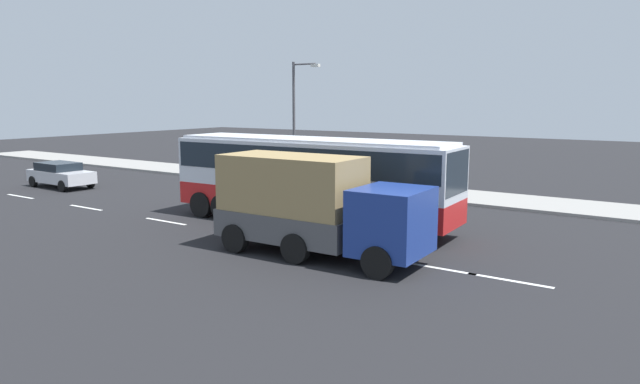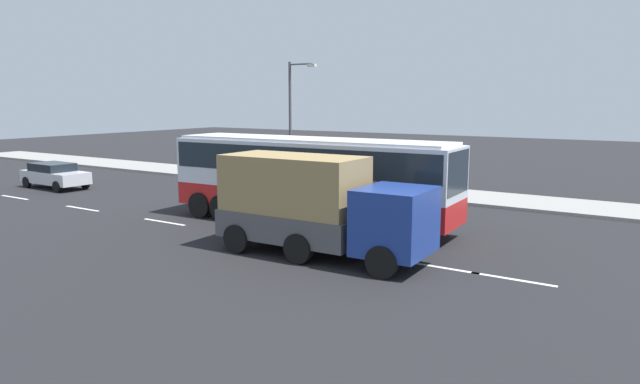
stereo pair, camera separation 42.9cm
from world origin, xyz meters
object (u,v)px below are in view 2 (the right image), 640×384
at_px(coach_bus, 310,172).
at_px(pedestrian_near_curb, 306,163).
at_px(street_lamp, 293,114).
at_px(car_silver_hatch, 55,175).
at_px(cargo_truck, 316,204).

bearing_deg(coach_bus, pedestrian_near_curb, 122.91).
bearing_deg(street_lamp, pedestrian_near_curb, 98.45).
xyz_separation_m(pedestrian_near_curb, street_lamp, (0.26, -1.77, 3.00)).
xyz_separation_m(car_silver_hatch, pedestrian_near_curb, (10.84, 9.80, 0.41)).
distance_m(cargo_truck, car_silver_hatch, 20.88).
height_order(coach_bus, street_lamp, street_lamp).
relative_size(car_silver_hatch, street_lamp, 0.63).
bearing_deg(street_lamp, coach_bus, -50.96).
xyz_separation_m(cargo_truck, pedestrian_near_curb, (-9.65, 13.73, -0.50)).
bearing_deg(street_lamp, cargo_truck, -51.88).
bearing_deg(coach_bus, cargo_truck, -55.85).
height_order(coach_bus, pedestrian_near_curb, coach_bus).
distance_m(coach_bus, pedestrian_near_curb, 12.20).
bearing_deg(pedestrian_near_curb, street_lamp, 82.25).
xyz_separation_m(coach_bus, pedestrian_near_curb, (-6.93, 9.99, -0.99)).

